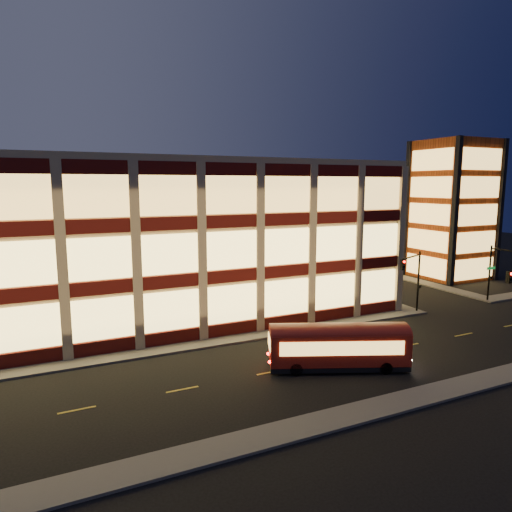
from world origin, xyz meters
TOP-DOWN VIEW (x-y plane):
  - ground at (0.00, 0.00)m, footprint 200.00×200.00m
  - sidewalk_office_south at (-3.00, 1.00)m, footprint 54.00×2.00m
  - sidewalk_office_east at (23.00, 17.00)m, footprint 2.00×30.00m
  - sidewalk_tower_west at (34.00, 17.00)m, footprint 2.00×30.00m
  - sidewalk_near at (0.00, -13.00)m, footprint 100.00×2.00m
  - office_building at (-2.91, 16.91)m, footprint 50.45×30.45m
  - stair_tower at (39.95, 11.95)m, footprint 8.60×8.60m
  - traffic_signal_far at (22.21, 0.24)m, footprint 3.79×1.87m
  - traffic_signal_right at (33.50, -0.62)m, footprint 1.20×4.37m
  - trolley_bus at (8.42, -7.36)m, footprint 9.40×5.75m

SIDE VIEW (x-z plane):
  - ground at x=0.00m, z-range 0.00..0.00m
  - sidewalk_office_south at x=-3.00m, z-range 0.00..0.15m
  - sidewalk_office_east at x=23.00m, z-range 0.00..0.15m
  - sidewalk_tower_west at x=34.00m, z-range 0.00..0.15m
  - sidewalk_near at x=0.00m, z-range 0.00..0.15m
  - trolley_bus at x=8.42m, z-range 0.17..3.30m
  - traffic_signal_right at x=33.50m, z-range 1.10..7.10m
  - traffic_signal_far at x=22.21m, z-range 1.11..7.11m
  - office_building at x=-2.91m, z-range 0.00..14.50m
  - stair_tower at x=39.95m, z-range -0.01..17.99m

